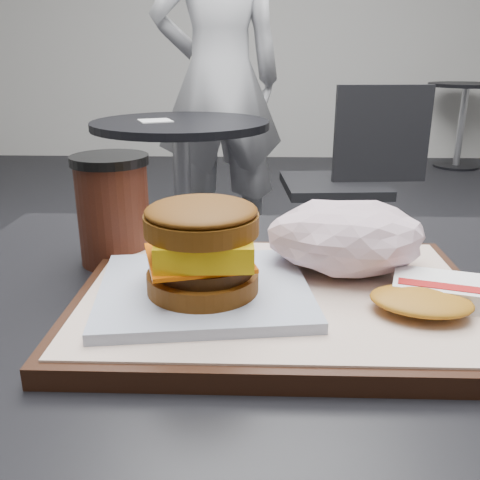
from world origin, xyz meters
The scene contains 11 objects.
customer_table centered at (0.00, 0.00, 0.58)m, with size 0.80×0.60×0.77m.
serving_tray centered at (-0.02, -0.01, 0.78)m, with size 0.38×0.28×0.02m.
breakfast_sandwich centered at (-0.09, -0.03, 0.83)m, with size 0.21×0.19×0.09m.
hash_brown centered at (0.11, -0.04, 0.80)m, with size 0.13×0.11×0.02m.
crumpled_wrapper centered at (0.05, 0.04, 0.83)m, with size 0.16×0.12×0.07m, color white, non-canonical shape.
coffee_cup centered at (-0.21, 0.11, 0.83)m, with size 0.09×0.09×0.13m.
neighbor_table centered at (-0.35, 1.65, 0.55)m, with size 0.70×0.70×0.75m.
napkin centered at (-0.45, 1.63, 0.75)m, with size 0.12×0.12×0.00m, color white.
neighbor_chair centered at (0.35, 1.80, 0.51)m, with size 0.62×0.45×0.88m.
patron centered at (-0.23, 2.20, 0.88)m, with size 0.64×0.42×1.76m, color silver.
bg_table_far centered at (1.80, 4.50, 0.56)m, with size 0.66×0.66×0.75m.
Camera 1 is at (-0.05, -0.47, 1.00)m, focal length 40.00 mm.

